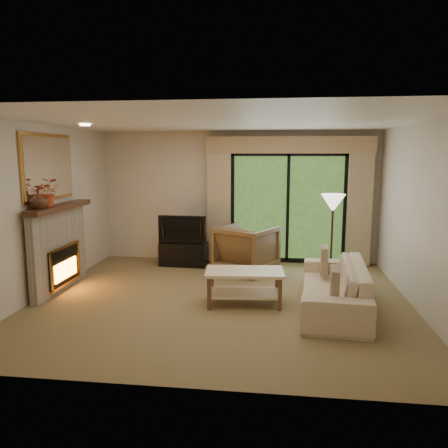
# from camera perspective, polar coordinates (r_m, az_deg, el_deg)

# --- Properties ---
(floor) EXTENTS (5.50, 5.50, 0.00)m
(floor) POSITION_cam_1_polar(r_m,az_deg,el_deg) (6.60, -0.33, -9.89)
(floor) COLOR olive
(floor) RESTS_ON ground
(ceiling) EXTENTS (5.50, 5.50, 0.00)m
(ceiling) POSITION_cam_1_polar(r_m,az_deg,el_deg) (6.25, -0.35, 13.25)
(ceiling) COLOR white
(ceiling) RESTS_ON ground
(wall_back) EXTENTS (5.00, 0.00, 5.00)m
(wall_back) POSITION_cam_1_polar(r_m,az_deg,el_deg) (8.76, 1.79, 3.56)
(wall_back) COLOR beige
(wall_back) RESTS_ON ground
(wall_front) EXTENTS (5.00, 0.00, 5.00)m
(wall_front) POSITION_cam_1_polar(r_m,az_deg,el_deg) (3.87, -5.17, -3.62)
(wall_front) COLOR beige
(wall_front) RESTS_ON ground
(wall_left) EXTENTS (0.00, 5.00, 5.00)m
(wall_left) POSITION_cam_1_polar(r_m,az_deg,el_deg) (7.19, -22.64, 1.63)
(wall_left) COLOR beige
(wall_left) RESTS_ON ground
(wall_right) EXTENTS (0.00, 5.00, 5.00)m
(wall_right) POSITION_cam_1_polar(r_m,az_deg,el_deg) (6.54, 24.32, 0.84)
(wall_right) COLOR beige
(wall_right) RESTS_ON ground
(fireplace) EXTENTS (0.24, 1.70, 1.37)m
(fireplace) POSITION_cam_1_polar(r_m,az_deg,el_deg) (7.40, -20.78, -2.89)
(fireplace) COLOR gray
(fireplace) RESTS_ON floor
(mirror) EXTENTS (0.07, 1.45, 1.02)m
(mirror) POSITION_cam_1_polar(r_m,az_deg,el_deg) (7.30, -21.94, 6.90)
(mirror) COLOR gold
(mirror) RESTS_ON wall_left
(sliding_door) EXTENTS (2.26, 0.10, 2.16)m
(sliding_door) POSITION_cam_1_polar(r_m,az_deg,el_deg) (8.70, 8.33, 2.10)
(sliding_door) COLOR black
(sliding_door) RESTS_ON floor
(curtain_left) EXTENTS (0.45, 0.18, 2.35)m
(curtain_left) POSITION_cam_1_polar(r_m,az_deg,el_deg) (8.66, -0.62, 2.83)
(curtain_left) COLOR tan
(curtain_left) RESTS_ON floor
(curtain_right) EXTENTS (0.45, 0.18, 2.35)m
(curtain_right) POSITION_cam_1_polar(r_m,az_deg,el_deg) (8.71, 17.27, 2.46)
(curtain_right) COLOR tan
(curtain_right) RESTS_ON floor
(cornice) EXTENTS (3.20, 0.24, 0.32)m
(cornice) POSITION_cam_1_polar(r_m,az_deg,el_deg) (8.55, 8.53, 10.17)
(cornice) COLOR tan
(cornice) RESTS_ON wall_back
(media_console) EXTENTS (0.92, 0.44, 0.45)m
(media_console) POSITION_cam_1_polar(r_m,az_deg,el_deg) (8.55, -5.27, -3.90)
(media_console) COLOR black
(media_console) RESTS_ON floor
(tv) EXTENTS (0.94, 0.16, 0.54)m
(tv) POSITION_cam_1_polar(r_m,az_deg,el_deg) (8.45, -5.32, -0.63)
(tv) COLOR black
(tv) RESTS_ON media_console
(armchair) EXTENTS (1.27, 1.28, 0.87)m
(armchair) POSITION_cam_1_polar(r_m,az_deg,el_deg) (8.00, 2.97, -3.26)
(armchair) COLOR brown
(armchair) RESTS_ON floor
(sofa) EXTENTS (1.03, 2.27, 0.64)m
(sofa) POSITION_cam_1_polar(r_m,az_deg,el_deg) (6.37, 14.13, -7.84)
(sofa) COLOR #CAB491
(sofa) RESTS_ON floor
(pillow_near) EXTENTS (0.13, 0.40, 0.39)m
(pillow_near) POSITION_cam_1_polar(r_m,az_deg,el_deg) (5.69, 14.24, -7.55)
(pillow_near) COLOR brown
(pillow_near) RESTS_ON sofa
(pillow_far) EXTENTS (0.14, 0.41, 0.40)m
(pillow_far) POSITION_cam_1_polar(r_m,az_deg,el_deg) (6.91, 12.96, -4.52)
(pillow_far) COLOR brown
(pillow_far) RESTS_ON sofa
(coffee_table) EXTENTS (1.16, 0.71, 0.50)m
(coffee_table) POSITION_cam_1_polar(r_m,az_deg,el_deg) (6.36, 2.68, -8.25)
(coffee_table) COLOR beige
(coffee_table) RESTS_ON floor
(floor_lamp) EXTENTS (0.45, 0.45, 1.50)m
(floor_lamp) POSITION_cam_1_polar(r_m,az_deg,el_deg) (7.49, 13.88, -1.92)
(floor_lamp) COLOR beige
(floor_lamp) RESTS_ON floor
(vase) EXTENTS (0.30, 0.30, 0.26)m
(vase) POSITION_cam_1_polar(r_m,az_deg,el_deg) (6.81, -23.09, 2.92)
(vase) COLOR #422515
(vase) RESTS_ON fireplace
(branches) EXTENTS (0.47, 0.44, 0.43)m
(branches) POSITION_cam_1_polar(r_m,az_deg,el_deg) (7.03, -22.08, 3.84)
(branches) COLOR #B13F1E
(branches) RESTS_ON fireplace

